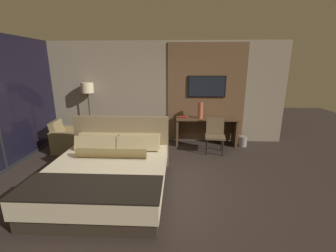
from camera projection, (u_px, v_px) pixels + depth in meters
name	position (u px, v px, depth m)	size (l,w,h in m)	color
ground_plane	(143.00, 184.00, 4.24)	(16.00, 16.00, 0.00)	#332823
wall_back_tv_panel	(162.00, 93.00, 6.36)	(7.20, 0.09, 2.80)	gray
bed	(109.00, 173.00, 3.99)	(2.03, 2.25, 1.12)	#33281E
desk	(206.00, 126.00, 6.25)	(1.65, 0.55, 0.76)	brown
tv	(207.00, 87.00, 6.18)	(1.04, 0.04, 0.59)	black
desk_chair	(215.00, 132.00, 5.68)	(0.52, 0.52, 0.88)	brown
armchair_by_window	(68.00, 140.00, 5.86)	(0.81, 0.83, 0.80)	olive
floor_lamp	(88.00, 93.00, 6.20)	(0.34, 0.34, 1.70)	#282623
vase_tall	(200.00, 110.00, 6.06)	(0.14, 0.14, 0.44)	#B2563D
book	(183.00, 117.00, 6.19)	(0.25, 0.21, 0.03)	maroon
waste_bin	(243.00, 141.00, 6.16)	(0.22, 0.22, 0.28)	gray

